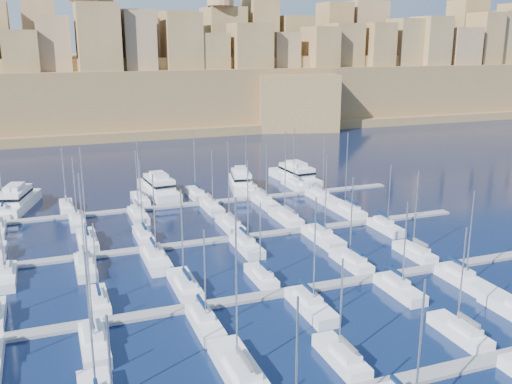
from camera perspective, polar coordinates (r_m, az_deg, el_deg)
name	(u,v)px	position (r m, az deg, el deg)	size (l,w,h in m)	color
ground	(257,260)	(84.69, 0.06, -6.86)	(600.00, 600.00, 0.00)	black
pontoon_mid_near	(290,292)	(74.41, 3.37, -9.91)	(84.00, 2.00, 0.40)	slate
pontoon_mid_far	(235,238)	(93.45, -2.11, -4.62)	(84.00, 2.00, 0.40)	slate
pontoon_far	(200,203)	(113.56, -5.65, -1.13)	(84.00, 2.00, 0.40)	slate
sailboat_2	(239,370)	(57.28, -1.68, -17.37)	(3.25, 10.82, 18.13)	silver
sailboat_3	(341,357)	(60.03, 8.54, -16.00)	(2.48, 8.25, 11.35)	silver
sailboat_4	(460,332)	(67.60, 19.72, -13.01)	(2.47, 8.22, 12.81)	silver
sailboat_13	(99,301)	(73.23, -15.46, -10.45)	(2.31, 7.69, 10.77)	silver
sailboat_14	(185,285)	(75.39, -7.13, -9.21)	(2.80, 9.33, 13.67)	silver
sailboat_15	(261,276)	(77.47, 0.54, -8.43)	(2.30, 7.66, 11.12)	silver
sailboat_16	(351,261)	(83.60, 9.52, -6.83)	(2.61, 8.68, 13.30)	silver
sailboat_17	(415,252)	(89.02, 15.61, -5.83)	(2.46, 8.21, 13.38)	silver
sailboat_19	(94,343)	(64.03, -15.90, -14.30)	(2.74, 9.13, 14.44)	silver
sailboat_20	(205,322)	(65.98, -5.15, -12.85)	(2.55, 8.51, 12.16)	silver
sailboat_21	(311,306)	(69.69, 5.50, -11.25)	(2.85, 9.50, 14.64)	silver
sailboat_22	(399,289)	(76.09, 14.12, -9.34)	(2.56, 8.52, 12.72)	silver
sailboat_23	(463,279)	(81.43, 19.96, -8.16)	(2.78, 9.27, 13.34)	silver
sailboat_25	(87,240)	(94.59, -16.53, -4.64)	(2.93, 9.76, 16.07)	silver
sailboat_26	(144,236)	(94.71, -11.18, -4.29)	(2.43, 8.11, 13.59)	silver
sailboat_27	(230,224)	(98.43, -2.61, -3.26)	(2.73, 9.10, 15.48)	silver
sailboat_28	(286,217)	(102.38, 3.02, -2.54)	(2.96, 9.85, 16.43)	silver
sailboat_29	(347,210)	(107.98, 9.05, -1.78)	(3.10, 10.32, 15.52)	silver
sailboat_30	(6,276)	(84.39, -23.73, -7.73)	(2.61, 8.70, 13.96)	silver
sailboat_31	(85,266)	(84.13, -16.69, -7.13)	(2.67, 8.92, 14.56)	silver
sailboat_32	(156,259)	(84.58, -10.00, -6.58)	(3.04, 10.15, 13.80)	silver
sailboat_33	(247,246)	(88.42, -0.93, -5.39)	(2.75, 9.18, 14.66)	silver
sailboat_34	(323,237)	(92.83, 6.69, -4.48)	(3.07, 10.23, 14.60)	silver
sailboat_35	(386,227)	(99.66, 12.83, -3.42)	(2.50, 8.33, 11.95)	silver
sailboat_36	(4,212)	(115.17, -23.91, -1.87)	(2.53, 8.43, 13.77)	silver
sailboat_37	(66,207)	(114.79, -18.42, -1.40)	(2.45, 8.17, 12.42)	silver
sailboat_38	(140,199)	(116.33, -11.50, -0.71)	(2.66, 8.87, 13.07)	silver
sailboat_39	(196,194)	(118.72, -6.01, -0.16)	(2.77, 9.22, 14.40)	silver
sailboat_40	(247,188)	(122.55, -0.90, 0.40)	(3.15, 10.50, 14.14)	silver
sailboat_41	(295,185)	(125.90, 3.89, 0.75)	(2.72, 9.05, 13.48)	silver
sailboat_43	(77,221)	(105.07, -17.45, -2.79)	(2.58, 8.61, 12.58)	silver
sailboat_44	(138,215)	(105.83, -11.69, -2.27)	(2.71, 9.03, 13.11)	silver
sailboat_45	(212,207)	(108.87, -4.43, -1.52)	(2.58, 8.58, 12.19)	silver
sailboat_46	(265,202)	(111.97, 0.92, -1.01)	(2.74, 9.13, 12.95)	silver
sailboat_47	(321,197)	(116.60, 6.55, -0.46)	(2.90, 9.68, 13.75)	silver
motor_yacht_a	(17,200)	(118.83, -22.83, -0.77)	(9.07, 16.92, 5.25)	silver
motor_yacht_b	(159,187)	(120.89, -9.70, 0.46)	(6.44, 17.20, 5.25)	silver
motor_yacht_c	(241,181)	(124.27, -1.52, 1.06)	(7.44, 15.09, 5.25)	silver
motor_yacht_d	(296,175)	(130.42, 3.97, 1.69)	(6.16, 17.53, 5.25)	silver
fortified_city	(115,85)	(231.14, -13.92, 10.31)	(460.00, 108.95, 59.52)	brown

